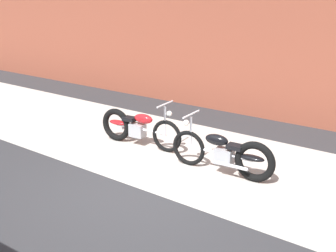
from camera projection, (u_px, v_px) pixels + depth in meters
name	position (u px, v px, depth m)	size (l,w,h in m)	color
ground_plane	(143.00, 190.00, 6.58)	(80.00, 80.00, 0.00)	#2D2D30
sidewalk_slab	(199.00, 157.00, 7.92)	(36.00, 3.50, 0.01)	#B2ADA3
brick_building_wall	(277.00, 6.00, 9.69)	(36.00, 0.50, 5.62)	brown
motorcycle_red	(135.00, 127.00, 8.46)	(2.01, 0.58, 1.03)	black
motorcycle_black	(228.00, 154.00, 7.02)	(2.01, 0.58, 1.03)	black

